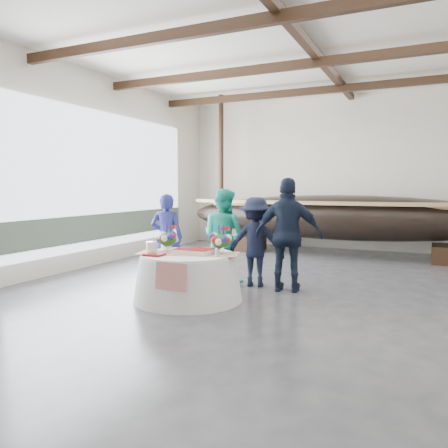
% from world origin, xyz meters
% --- Properties ---
extents(floor, '(10.00, 12.00, 0.01)m').
position_xyz_m(floor, '(0.00, 0.00, 0.00)').
color(floor, '#3D3D42').
rests_on(floor, ground).
extents(wall_back, '(10.00, 0.02, 4.50)m').
position_xyz_m(wall_back, '(0.00, 6.00, 2.25)').
color(wall_back, silver).
rests_on(wall_back, ground).
extents(wall_left, '(0.02, 12.00, 4.50)m').
position_xyz_m(wall_left, '(-5.00, 0.00, 2.25)').
color(wall_left, silver).
rests_on(wall_left, ground).
extents(ceiling, '(10.00, 12.00, 0.01)m').
position_xyz_m(ceiling, '(0.00, 0.00, 4.50)').
color(ceiling, white).
rests_on(ceiling, wall_back).
extents(pavilion_structure, '(9.80, 11.76, 4.50)m').
position_xyz_m(pavilion_structure, '(0.00, 0.79, 4.00)').
color(pavilion_structure, black).
rests_on(pavilion_structure, ground).
extents(open_bay, '(0.03, 7.00, 3.20)m').
position_xyz_m(open_bay, '(-4.95, 1.00, 1.83)').
color(open_bay, silver).
rests_on(open_bay, ground).
extents(longboat_display, '(8.64, 1.73, 1.62)m').
position_xyz_m(longboat_display, '(-0.01, 4.57, 1.03)').
color(longboat_display, black).
rests_on(longboat_display, ground).
extents(banquet_table, '(1.78, 1.78, 0.76)m').
position_xyz_m(banquet_table, '(-1.46, -1.05, 0.38)').
color(banquet_table, white).
rests_on(banquet_table, ground).
extents(tabletop_items, '(1.73, 1.02, 0.40)m').
position_xyz_m(tabletop_items, '(-1.50, -0.94, 0.91)').
color(tabletop_items, red).
rests_on(tabletop_items, banquet_table).
extents(guest_woman_blue, '(0.72, 0.59, 1.71)m').
position_xyz_m(guest_woman_blue, '(-2.56, 0.07, 0.85)').
color(guest_woman_blue, navy).
rests_on(guest_woman_blue, ground).
extents(guest_woman_teal, '(1.00, 0.85, 1.80)m').
position_xyz_m(guest_woman_teal, '(-1.47, 0.35, 0.90)').
color(guest_woman_teal, '#22B399').
rests_on(guest_woman_teal, ground).
extents(guest_man_left, '(1.19, 0.88, 1.65)m').
position_xyz_m(guest_man_left, '(-0.82, 0.36, 0.83)').
color(guest_man_left, black).
rests_on(guest_man_left, ground).
extents(guest_man_right, '(1.24, 0.67, 2.01)m').
position_xyz_m(guest_man_right, '(-0.14, 0.20, 1.00)').
color(guest_man_right, black).
rests_on(guest_man_right, ground).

